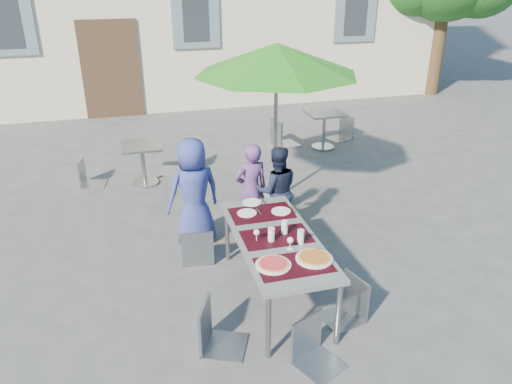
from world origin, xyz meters
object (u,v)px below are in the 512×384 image
object	(u,v)px
cafe_table_0	(143,159)
cafe_table_1	(324,124)
chair_4	(351,276)
chair_5	(315,318)
child_2	(277,190)
chair_2	(279,208)
chair_3	(214,301)
bg_chair_r_1	(344,113)
pizza_near_right	(314,258)
dining_table	(276,241)
bg_chair_l_0	(85,157)
child_0	(194,193)
bg_chair_r_0	(178,137)
pizza_near_left	(273,264)
patio_umbrella	(277,60)
chair_1	(265,211)
chair_0	(196,225)
bg_chair_l_1	(281,115)
child_1	(251,190)

from	to	relation	value
cafe_table_0	cafe_table_1	size ratio (longest dim) A/B	0.93
chair_4	chair_5	bearing A→B (deg)	-139.11
child_2	chair_2	distance (m)	0.42
chair_3	bg_chair_r_1	distance (m)	6.55
pizza_near_right	cafe_table_0	bearing A→B (deg)	108.94
dining_table	bg_chair_l_0	distance (m)	4.24
child_0	chair_4	distance (m)	2.31
chair_2	bg_chair_r_0	bearing A→B (deg)	106.91
bg_chair_r_0	pizza_near_left	bearing A→B (deg)	-85.60
dining_table	pizza_near_left	world-z (taller)	pizza_near_left
chair_5	patio_umbrella	size ratio (longest dim) A/B	0.36
chair_1	chair_2	bearing A→B (deg)	13.22
chair_5	pizza_near_right	bearing A→B (deg)	70.93
child_0	chair_4	bearing A→B (deg)	110.09
child_2	bg_chair_r_0	bearing A→B (deg)	-61.57
dining_table	cafe_table_0	bearing A→B (deg)	108.31
chair_0	bg_chair_l_1	bearing A→B (deg)	58.91
chair_0	cafe_table_0	distance (m)	2.62
chair_3	bg_chair_l_0	distance (m)	4.47
pizza_near_right	chair_4	bearing A→B (deg)	-0.81
pizza_near_left	cafe_table_0	size ratio (longest dim) A/B	0.50
cafe_table_0	cafe_table_1	distance (m)	3.60
chair_4	child_0	bearing A→B (deg)	123.32
chair_3	bg_chair_r_0	distance (m)	4.45
child_0	chair_0	distance (m)	0.53
dining_table	child_1	world-z (taller)	child_1
child_2	chair_4	size ratio (longest dim) A/B	1.43
bg_chair_l_0	chair_3	bearing A→B (deg)	-73.44
dining_table	bg_chair_r_0	distance (m)	3.90
child_2	chair_4	xyz separation A→B (m)	(0.17, -1.92, -0.12)
chair_2	chair_3	size ratio (longest dim) A/B	1.07
chair_1	cafe_table_0	xyz separation A→B (m)	(-1.32, 2.55, -0.13)
dining_table	bg_chair_l_1	bearing A→B (deg)	71.35
dining_table	child_0	bearing A→B (deg)	114.61
bg_chair_l_1	bg_chair_r_1	bearing A→B (deg)	3.20
child_0	chair_1	world-z (taller)	child_0
cafe_table_0	bg_chair_r_1	xyz separation A→B (m)	(4.11, 1.30, 0.10)
pizza_near_right	chair_3	xyz separation A→B (m)	(-0.99, -0.07, -0.25)
child_0	bg_chair_r_1	xyz separation A→B (m)	(3.60, 3.39, -0.17)
pizza_near_right	bg_chair_l_0	distance (m)	4.80
cafe_table_0	cafe_table_1	xyz separation A→B (m)	(3.50, 0.86, 0.05)
chair_0	chair_1	size ratio (longest dim) A/B	0.90
child_2	child_1	bearing A→B (deg)	-3.19
cafe_table_0	bg_chair_l_0	xyz separation A→B (m)	(-0.89, 0.21, 0.05)
chair_2	chair_4	distance (m)	1.53
child_2	chair_5	xyz separation A→B (m)	(-0.40, -2.41, -0.12)
child_2	cafe_table_1	world-z (taller)	child_2
pizza_near_left	chair_5	distance (m)	0.62
chair_3	cafe_table_1	distance (m)	5.84
dining_table	bg_chair_r_1	world-z (taller)	bg_chair_r_1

